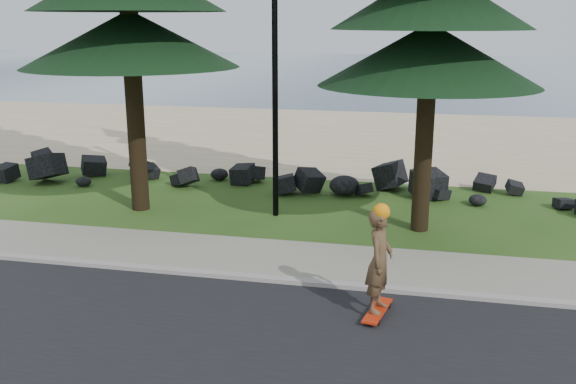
# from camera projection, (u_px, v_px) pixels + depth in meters

# --- Properties ---
(ground) EXTENTS (160.00, 160.00, 0.00)m
(ground) POSITION_uv_depth(u_px,v_px,m) (239.00, 261.00, 12.87)
(ground) COLOR #284917
(ground) RESTS_ON ground
(road) EXTENTS (160.00, 7.00, 0.02)m
(road) POSITION_uv_depth(u_px,v_px,m) (144.00, 379.00, 8.63)
(road) COLOR black
(road) RESTS_ON ground
(kerb) EXTENTS (160.00, 0.20, 0.10)m
(kerb) POSITION_uv_depth(u_px,v_px,m) (225.00, 276.00, 12.01)
(kerb) COLOR #A9A098
(kerb) RESTS_ON ground
(sidewalk) EXTENTS (160.00, 2.00, 0.08)m
(sidewalk) POSITION_uv_depth(u_px,v_px,m) (242.00, 256.00, 13.05)
(sidewalk) COLOR gray
(sidewalk) RESTS_ON ground
(beach_sand) EXTENTS (160.00, 15.00, 0.01)m
(beach_sand) POSITION_uv_depth(u_px,v_px,m) (338.00, 136.00, 26.55)
(beach_sand) COLOR tan
(beach_sand) RESTS_ON ground
(ocean) EXTENTS (160.00, 58.00, 0.01)m
(ocean) POSITION_uv_depth(u_px,v_px,m) (391.00, 70.00, 60.99)
(ocean) COLOR #354E66
(ocean) RESTS_ON ground
(seawall_boulders) EXTENTS (60.00, 2.40, 1.10)m
(seawall_boulders) POSITION_uv_depth(u_px,v_px,m) (295.00, 191.00, 18.16)
(seawall_boulders) COLOR black
(seawall_boulders) RESTS_ON ground
(lamp_post) EXTENTS (0.25, 0.14, 8.14)m
(lamp_post) POSITION_uv_depth(u_px,v_px,m) (275.00, 44.00, 14.81)
(lamp_post) COLOR black
(lamp_post) RESTS_ON ground
(skateboarder) EXTENTS (0.52, 1.05, 1.90)m
(skateboarder) POSITION_uv_depth(u_px,v_px,m) (379.00, 261.00, 10.24)
(skateboarder) COLOR red
(skateboarder) RESTS_ON ground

